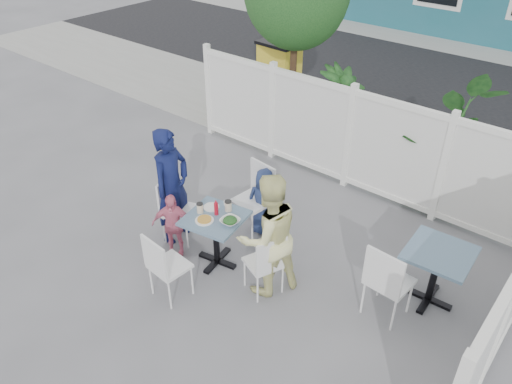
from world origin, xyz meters
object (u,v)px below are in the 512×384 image
Objects in this scene: chair_right at (267,261)px; chair_near at (164,264)px; utility_cabinet at (279,79)px; man at (172,186)px; spare_table at (437,263)px; main_table at (215,227)px; chair_left at (174,204)px; chair_back at (257,193)px; toddler at (173,225)px; boy at (264,202)px; woman at (268,236)px.

chair_near is at bearing 154.49° from chair_right.
utility_cabinet is 0.85× the size of man.
main_table is at bearing -155.72° from spare_table.
chair_left is at bearing 135.45° from chair_near.
utility_cabinet is at bearing -50.26° from chair_back.
man is at bearing 99.38° from toddler.
spare_table is 0.82× the size of chair_near.
boy is at bearing 91.38° from chair_near.
spare_table is at bearing 88.46° from chair_left.
utility_cabinet is at bearing 11.69° from man.
spare_table is 0.46× the size of man.
woman reaches higher than chair_left.
chair_back is at bearing 119.70° from chair_left.
main_table is 1.06× the size of spare_table.
chair_right is at bearing -144.39° from spare_table.
toddler is at bearing 119.65° from chair_right.
chair_back reaches higher than boy.
chair_near is 1.22m from woman.
toddler is at bearing 73.69° from chair_back.
chair_back is 0.15m from boy.
woman reaches higher than spare_table.
chair_back reaches higher than chair_right.
chair_back is (2.15, -3.35, -0.10)m from utility_cabinet.
woman is 1.70× the size of toddler.
spare_table is 3.31m from chair_left.
chair_left is at bearing 109.08° from chair_right.
utility_cabinet is 1.38× the size of chair_back.
chair_back is at bearing -49.10° from man.
woman is 1.13m from boy.
chair_left is 0.37m from toddler.
utility_cabinet is at bearing 57.40° from chair_right.
chair_right is 0.88× the size of boy.
toddler reaches higher than spare_table.
spare_table is 3.18m from toddler.
chair_right is 0.53× the size of man.
man is at bearing 54.90° from chair_back.
utility_cabinet reaches higher than main_table.
chair_left is (-3.15, -1.03, -0.04)m from spare_table.
spare_table is at bearing 162.46° from boy.
woman is at bearing -147.59° from spare_table.
chair_back is at bearing -20.87° from boy.
chair_right is (1.61, -0.08, -0.03)m from chair_left.
utility_cabinet is 1.39× the size of boy.
main_table is 0.59m from toddler.
chair_left is 1.61m from chair_right.
toddler is at bearing 23.13° from chair_left.
man is at bearing 108.69° from chair_right.
woman is at bearing 108.54° from boy.
main_table is 0.88m from boy.
boy is at bearing -171.66° from chair_back.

